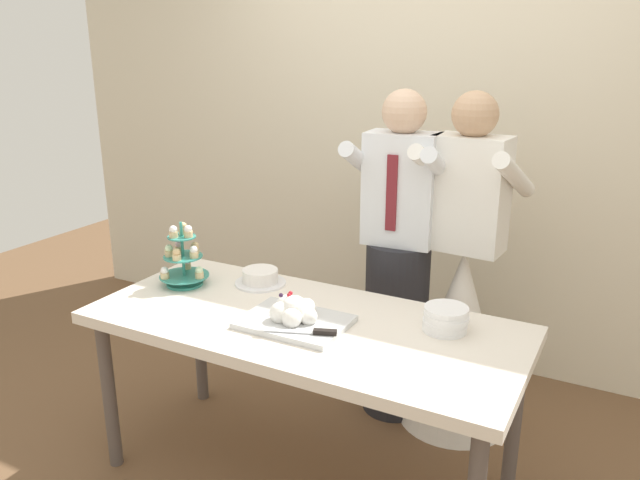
# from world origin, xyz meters

# --- Properties ---
(ground_plane) EXTENTS (8.00, 8.00, 0.00)m
(ground_plane) POSITION_xyz_m (0.00, 0.00, 0.00)
(ground_plane) COLOR brown
(rear_wall) EXTENTS (5.20, 0.10, 2.90)m
(rear_wall) POSITION_xyz_m (0.00, 1.47, 1.45)
(rear_wall) COLOR beige
(rear_wall) RESTS_ON ground_plane
(dessert_table) EXTENTS (1.80, 0.80, 0.78)m
(dessert_table) POSITION_xyz_m (0.00, 0.00, 0.70)
(dessert_table) COLOR silver
(dessert_table) RESTS_ON ground_plane
(cupcake_stand) EXTENTS (0.23, 0.23, 0.31)m
(cupcake_stand) POSITION_xyz_m (-0.68, 0.08, 0.90)
(cupcake_stand) COLOR teal
(cupcake_stand) RESTS_ON dessert_table
(main_cake_tray) EXTENTS (0.43, 0.32, 0.12)m
(main_cake_tray) POSITION_xyz_m (-0.01, -0.06, 0.81)
(main_cake_tray) COLOR silver
(main_cake_tray) RESTS_ON dessert_table
(plate_stack) EXTENTS (0.18, 0.18, 0.10)m
(plate_stack) POSITION_xyz_m (0.54, 0.18, 0.82)
(plate_stack) COLOR white
(plate_stack) RESTS_ON dessert_table
(round_cake) EXTENTS (0.24, 0.24, 0.07)m
(round_cake) POSITION_xyz_m (-0.37, 0.25, 0.81)
(round_cake) COLOR white
(round_cake) RESTS_ON dessert_table
(person_groom) EXTENTS (0.49, 0.52, 1.66)m
(person_groom) POSITION_xyz_m (0.13, 0.72, 0.75)
(person_groom) COLOR #232328
(person_groom) RESTS_ON ground_plane
(person_bride) EXTENTS (0.56, 0.56, 1.66)m
(person_bride) POSITION_xyz_m (0.45, 0.77, 0.58)
(person_bride) COLOR white
(person_bride) RESTS_ON ground_plane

